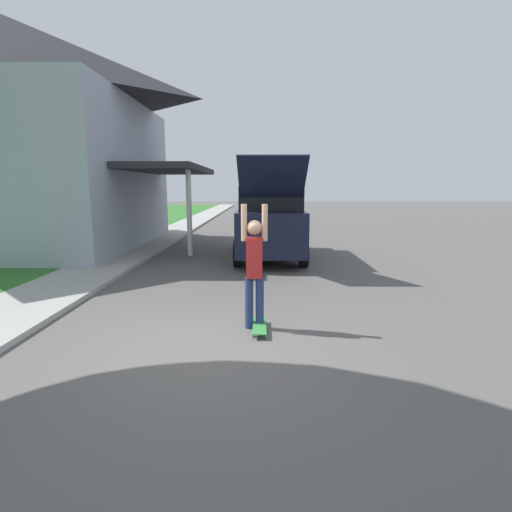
# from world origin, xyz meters

# --- Properties ---
(ground_plane) EXTENTS (120.00, 120.00, 0.00)m
(ground_plane) POSITION_xyz_m (0.00, 0.00, 0.00)
(ground_plane) COLOR #54514F
(sidewalk) EXTENTS (1.80, 80.00, 0.10)m
(sidewalk) POSITION_xyz_m (-3.60, 6.00, 0.05)
(sidewalk) COLOR #9E9E99
(sidewalk) RESTS_ON ground_plane
(house) EXTENTS (11.75, 9.34, 8.02)m
(house) POSITION_xyz_m (-8.10, 9.53, 4.25)
(house) COLOR #99A3B2
(house) RESTS_ON lawn
(suv_parked) EXTENTS (2.10, 5.53, 2.98)m
(suv_parked) POSITION_xyz_m (1.10, 7.43, 1.21)
(suv_parked) COLOR black
(suv_parked) RESTS_ON ground_plane
(car_down_street) EXTENTS (1.84, 4.00, 1.47)m
(car_down_street) POSITION_xyz_m (1.42, 17.83, 0.71)
(car_down_street) COLOR maroon
(car_down_street) RESTS_ON ground_plane
(skateboarder) EXTENTS (0.41, 0.23, 1.98)m
(skateboarder) POSITION_xyz_m (0.73, 0.92, 1.03)
(skateboarder) COLOR navy
(skateboarder) RESTS_ON ground_plane
(skateboard) EXTENTS (0.23, 0.82, 0.10)m
(skateboard) POSITION_xyz_m (0.82, 0.78, 0.08)
(skateboard) COLOR #337F3D
(skateboard) RESTS_ON ground_plane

